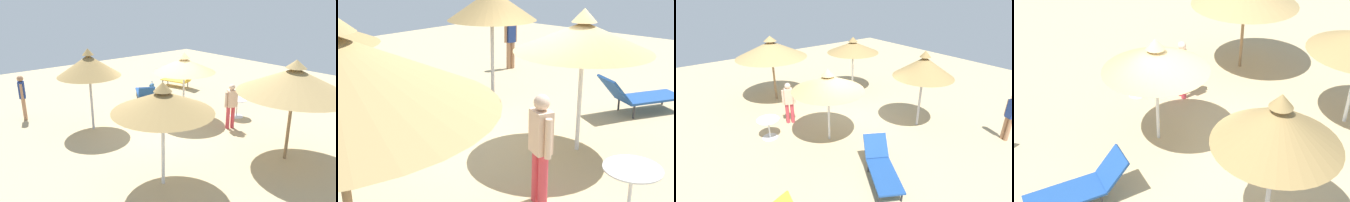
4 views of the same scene
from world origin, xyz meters
The scene contains 9 objects.
ground centered at (0.00, 0.00, -0.05)m, with size 24.00×24.00×0.10m, color tan.
parasol_umbrella_back centered at (-0.95, 3.94, 2.26)m, with size 2.97×2.97×2.81m.
parasol_umbrella_far_left centered at (2.20, -1.42, 2.21)m, with size 2.06×2.06×2.77m.
parasol_umbrella_edge centered at (-0.92, -0.26, 2.00)m, with size 2.28×2.28×2.45m.
parasol_umbrella_near_right centered at (2.46, 2.72, 2.10)m, with size 2.37×2.37×2.56m.
lounge_chair_far_right centered at (-0.92, -2.72, 0.41)m, with size 1.50×1.97×0.88m.
person_standing_near_left centered at (3.73, -3.83, 0.94)m, with size 0.28×0.41×1.66m.
person_standing_front centered at (-1.45, 1.54, 0.89)m, with size 0.44×0.32×1.57m.
side_table_round centered at (-2.49, 1.00, 0.48)m, with size 0.74×0.74×0.70m.
Camera 3 is at (-5.10, -6.63, 4.83)m, focal length 28.24 mm.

